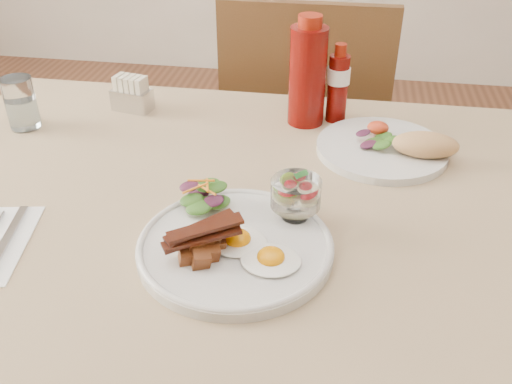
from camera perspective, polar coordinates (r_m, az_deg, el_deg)
The scene contains 12 objects.
table at distance 0.97m, azimuth 1.63°, elevation -5.57°, with size 1.33×0.88×0.75m.
chair_far at distance 1.60m, azimuth 4.89°, elevation 5.26°, with size 0.42×0.42×0.93m.
main_plate at distance 0.82m, azimuth -2.08°, elevation -5.57°, with size 0.28×0.28×0.02m, color silver.
fried_eggs at distance 0.79m, azimuth -0.22°, elevation -5.74°, with size 0.14×0.11×0.02m.
bacon_potato_pile at distance 0.78m, azimuth -5.39°, elevation -4.98°, with size 0.11×0.09×0.05m.
side_salad at distance 0.88m, azimuth -5.18°, elevation -0.55°, with size 0.09×0.08×0.04m.
fruit_cup at distance 0.84m, azimuth 4.00°, elevation -0.14°, with size 0.08×0.08×0.08m.
second_plate at distance 1.08m, azimuth 13.46°, elevation 4.43°, with size 0.26×0.24×0.06m.
ketchup_bottle at distance 1.14m, azimuth 5.17°, elevation 11.64°, with size 0.09×0.09×0.22m.
hot_sauce_bottle at distance 1.17m, azimuth 8.19°, elevation 10.60°, with size 0.05×0.05×0.16m.
sugar_caddy at distance 1.25m, azimuth -12.31°, elevation 9.43°, with size 0.09×0.06×0.07m.
water_glass at distance 1.23m, azimuth -22.40°, elevation 7.95°, with size 0.06×0.06×0.10m.
Camera 1 is at (0.10, -0.75, 1.27)m, focal length 40.00 mm.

